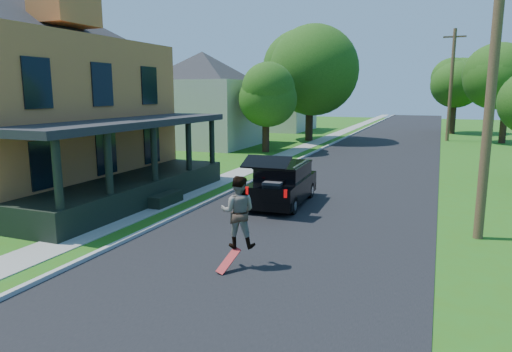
% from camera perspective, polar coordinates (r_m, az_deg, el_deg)
% --- Properties ---
extents(ground, '(140.00, 140.00, 0.00)m').
position_cam_1_polar(ground, '(9.79, -3.70, -14.45)').
color(ground, '#2E6013').
rests_on(ground, ground).
extents(street, '(8.00, 120.00, 0.02)m').
position_cam_1_polar(street, '(28.56, 13.93, 1.83)').
color(street, black).
rests_on(street, ground).
extents(curb, '(0.15, 120.00, 0.12)m').
position_cam_1_polar(curb, '(29.38, 6.09, 2.31)').
color(curb, '#A1A19C').
rests_on(curb, ground).
extents(sidewalk, '(1.30, 120.00, 0.03)m').
position_cam_1_polar(sidewalk, '(29.84, 3.22, 2.48)').
color(sidewalk, gray).
rests_on(sidewalk, ground).
extents(front_walk, '(6.50, 1.20, 0.03)m').
position_cam_1_polar(front_walk, '(19.79, -21.28, -2.30)').
color(front_walk, gray).
rests_on(front_walk, ground).
extents(main_house, '(15.56, 15.56, 10.10)m').
position_cam_1_polar(main_house, '(21.79, -28.65, 11.30)').
color(main_house, '#C96A3A').
rests_on(main_house, ground).
extents(neighbor_house_mid, '(12.78, 12.78, 8.30)m').
position_cam_1_polar(neighbor_house_mid, '(36.41, -6.66, 10.47)').
color(neighbor_house_mid, beige).
rests_on(neighbor_house_mid, ground).
extents(neighbor_house_far, '(12.78, 12.78, 8.30)m').
position_cam_1_polar(neighbor_house_far, '(51.04, 2.09, 10.50)').
color(neighbor_house_far, beige).
rests_on(neighbor_house_far, ground).
extents(black_suv, '(1.86, 4.44, 2.04)m').
position_cam_1_polar(black_suv, '(16.94, 3.35, -0.95)').
color(black_suv, black).
rests_on(black_suv, ground).
extents(skateboarder, '(0.97, 0.84, 1.71)m').
position_cam_1_polar(skateboarder, '(10.78, -2.26, -4.47)').
color(skateboarder, black).
rests_on(skateboarder, ground).
extents(skateboard, '(0.41, 0.63, 0.51)m').
position_cam_1_polar(skateboard, '(10.77, -3.45, -10.61)').
color(skateboard, '#9E0D0E').
rests_on(skateboard, ground).
extents(tree_left_mid, '(4.35, 4.19, 6.42)m').
position_cam_1_polar(tree_left_mid, '(31.80, 1.22, 10.53)').
color(tree_left_mid, black).
rests_on(tree_left_mid, ground).
extents(tree_left_far, '(7.71, 7.52, 10.19)m').
position_cam_1_polar(tree_left_far, '(39.80, 6.75, 13.51)').
color(tree_left_far, black).
rests_on(tree_left_far, ground).
extents(tree_right_mid, '(6.03, 6.14, 8.59)m').
position_cam_1_polar(tree_right_mid, '(42.60, 28.99, 11.40)').
color(tree_right_mid, black).
rests_on(tree_right_mid, ground).
extents(tree_right_far, '(6.29, 5.92, 8.05)m').
position_cam_1_polar(tree_right_far, '(50.13, 23.64, 11.06)').
color(tree_right_far, black).
rests_on(tree_right_far, ground).
extents(utility_pole_near, '(1.58, 0.66, 9.73)m').
position_cam_1_polar(utility_pole_near, '(14.07, 27.62, 12.92)').
color(utility_pole_near, '#4D3424').
rests_on(utility_pole_near, ground).
extents(utility_pole_far, '(1.79, 0.29, 9.32)m').
position_cam_1_polar(utility_pole_far, '(42.47, 23.21, 10.54)').
color(utility_pole_far, '#4D3424').
rests_on(utility_pole_far, ground).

